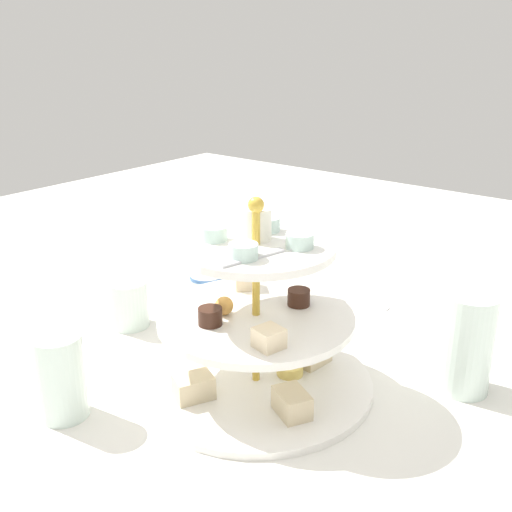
{
  "coord_description": "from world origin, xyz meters",
  "views": [
    {
      "loc": [
        -0.56,
        -0.44,
        0.44
      ],
      "look_at": [
        0.0,
        0.0,
        0.18
      ],
      "focal_mm": 43.06,
      "sensor_mm": 36.0,
      "label": 1
    }
  ],
  "objects_px": {
    "tiered_serving_stand": "(256,332)",
    "teacup_with_saucer": "(207,289)",
    "water_glass_short_left": "(128,304)",
    "water_glass_mid_back": "(61,376)",
    "butter_knife_right": "(343,298)",
    "water_glass_tall_right": "(467,343)"
  },
  "relations": [
    {
      "from": "water_glass_short_left",
      "to": "water_glass_mid_back",
      "type": "relative_size",
      "value": 0.7
    },
    {
      "from": "tiered_serving_stand",
      "to": "teacup_with_saucer",
      "type": "height_order",
      "value": "tiered_serving_stand"
    },
    {
      "from": "water_glass_short_left",
      "to": "teacup_with_saucer",
      "type": "height_order",
      "value": "water_glass_short_left"
    },
    {
      "from": "butter_knife_right",
      "to": "water_glass_mid_back",
      "type": "relative_size",
      "value": 1.56
    },
    {
      "from": "tiered_serving_stand",
      "to": "water_glass_mid_back",
      "type": "bearing_deg",
      "value": 144.21
    },
    {
      "from": "butter_knife_right",
      "to": "tiered_serving_stand",
      "type": "bearing_deg",
      "value": 93.44
    },
    {
      "from": "teacup_with_saucer",
      "to": "water_glass_mid_back",
      "type": "height_order",
      "value": "water_glass_mid_back"
    },
    {
      "from": "tiered_serving_stand",
      "to": "butter_knife_right",
      "type": "xyz_separation_m",
      "value": [
        0.32,
        0.06,
        -0.08
      ]
    },
    {
      "from": "butter_knife_right",
      "to": "water_glass_mid_back",
      "type": "height_order",
      "value": "water_glass_mid_back"
    },
    {
      "from": "tiered_serving_stand",
      "to": "teacup_with_saucer",
      "type": "bearing_deg",
      "value": 55.86
    },
    {
      "from": "water_glass_tall_right",
      "to": "butter_knife_right",
      "type": "xyz_separation_m",
      "value": [
        0.15,
        0.27,
        -0.07
      ]
    },
    {
      "from": "teacup_with_saucer",
      "to": "butter_knife_right",
      "type": "distance_m",
      "value": 0.24
    },
    {
      "from": "tiered_serving_stand",
      "to": "water_glass_short_left",
      "type": "xyz_separation_m",
      "value": [
        0.01,
        0.27,
        -0.04
      ]
    },
    {
      "from": "water_glass_mid_back",
      "to": "water_glass_tall_right",
      "type": "bearing_deg",
      "value": -44.92
    },
    {
      "from": "butter_knife_right",
      "to": "water_glass_tall_right",
      "type": "bearing_deg",
      "value": 144.13
    },
    {
      "from": "tiered_serving_stand",
      "to": "butter_knife_right",
      "type": "distance_m",
      "value": 0.33
    },
    {
      "from": "teacup_with_saucer",
      "to": "water_glass_short_left",
      "type": "bearing_deg",
      "value": 166.34
    },
    {
      "from": "water_glass_tall_right",
      "to": "butter_knife_right",
      "type": "relative_size",
      "value": 0.8
    },
    {
      "from": "water_glass_tall_right",
      "to": "teacup_with_saucer",
      "type": "relative_size",
      "value": 1.5
    },
    {
      "from": "water_glass_tall_right",
      "to": "butter_knife_right",
      "type": "height_order",
      "value": "water_glass_tall_right"
    },
    {
      "from": "tiered_serving_stand",
      "to": "water_glass_tall_right",
      "type": "bearing_deg",
      "value": -53.15
    },
    {
      "from": "tiered_serving_stand",
      "to": "butter_knife_right",
      "type": "bearing_deg",
      "value": 9.96
    }
  ]
}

